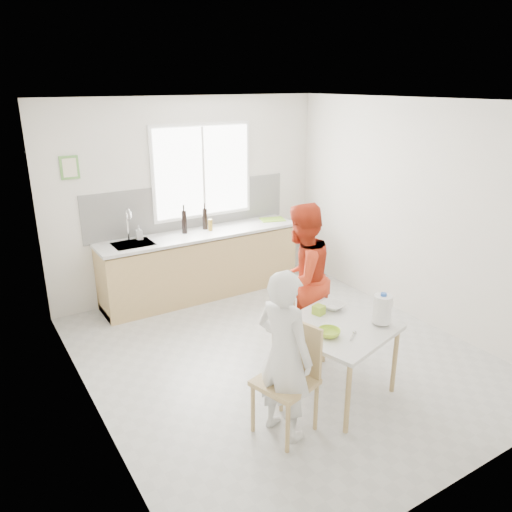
# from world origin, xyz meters

# --- Properties ---
(ground) EXTENTS (4.50, 4.50, 0.00)m
(ground) POSITION_xyz_m (0.00, 0.00, 0.00)
(ground) COLOR #B7B7B2
(ground) RESTS_ON ground
(room_shell) EXTENTS (4.50, 4.50, 4.50)m
(room_shell) POSITION_xyz_m (0.00, 0.00, 1.64)
(room_shell) COLOR silver
(room_shell) RESTS_ON ground
(window) EXTENTS (1.50, 0.06, 1.30)m
(window) POSITION_xyz_m (0.20, 2.23, 1.70)
(window) COLOR white
(window) RESTS_ON room_shell
(backsplash) EXTENTS (3.00, 0.02, 0.65)m
(backsplash) POSITION_xyz_m (0.00, 2.24, 1.23)
(backsplash) COLOR white
(backsplash) RESTS_ON room_shell
(picture_frame) EXTENTS (0.22, 0.03, 0.28)m
(picture_frame) POSITION_xyz_m (-1.55, 2.23, 1.90)
(picture_frame) COLOR #5D9C47
(picture_frame) RESTS_ON room_shell
(kitchen_counter) EXTENTS (2.84, 0.64, 1.37)m
(kitchen_counter) POSITION_xyz_m (-0.00, 1.95, 0.42)
(kitchen_counter) COLOR tan
(kitchen_counter) RESTS_ON ground
(dining_table) EXTENTS (1.15, 1.15, 0.72)m
(dining_table) POSITION_xyz_m (0.03, -0.87, 0.64)
(dining_table) COLOR silver
(dining_table) RESTS_ON ground
(chair_left) EXTENTS (0.55, 0.55, 0.97)m
(chair_left) POSITION_xyz_m (-0.62, -1.05, 0.53)
(chair_left) COLOR tan
(chair_left) RESTS_ON ground
(chair_far) EXTENTS (0.47, 0.47, 0.84)m
(chair_far) POSITION_xyz_m (0.15, 0.01, 0.46)
(chair_far) COLOR tan
(chair_far) RESTS_ON ground
(person_white) EXTENTS (0.49, 0.62, 1.50)m
(person_white) POSITION_xyz_m (-0.71, -1.07, 0.75)
(person_white) COLOR white
(person_white) RESTS_ON ground
(person_red) EXTENTS (0.96, 0.83, 1.68)m
(person_red) POSITION_xyz_m (0.26, 0.01, 0.84)
(person_red) COLOR red
(person_red) RESTS_ON ground
(bowl_green) EXTENTS (0.25, 0.25, 0.06)m
(bowl_green) POSITION_xyz_m (-0.15, -0.97, 0.75)
(bowl_green) COLOR #ACD832
(bowl_green) RESTS_ON dining_table
(bowl_white) EXTENTS (0.29, 0.29, 0.06)m
(bowl_white) POSITION_xyz_m (0.25, -0.55, 0.75)
(bowl_white) COLOR white
(bowl_white) RESTS_ON dining_table
(milk_jug) EXTENTS (0.23, 0.17, 0.30)m
(milk_jug) POSITION_xyz_m (0.42, -1.05, 0.88)
(milk_jug) COLOR white
(milk_jug) RESTS_ON dining_table
(green_box) EXTENTS (0.12, 0.12, 0.09)m
(green_box) POSITION_xyz_m (0.05, -0.57, 0.76)
(green_box) COLOR #93BD2B
(green_box) RESTS_ON dining_table
(spoon) EXTENTS (0.14, 0.10, 0.01)m
(spoon) POSITION_xyz_m (0.01, -1.10, 0.73)
(spoon) COLOR #A5A5AA
(spoon) RESTS_ON dining_table
(cutting_board) EXTENTS (0.41, 0.35, 0.01)m
(cutting_board) POSITION_xyz_m (1.20, 1.98, 0.93)
(cutting_board) COLOR #93D731
(cutting_board) RESTS_ON kitchen_counter
(wine_bottle_a) EXTENTS (0.07, 0.07, 0.32)m
(wine_bottle_a) POSITION_xyz_m (-0.20, 2.03, 1.08)
(wine_bottle_a) COLOR black
(wine_bottle_a) RESTS_ON kitchen_counter
(wine_bottle_b) EXTENTS (0.07, 0.07, 0.30)m
(wine_bottle_b) POSITION_xyz_m (0.13, 2.07, 1.07)
(wine_bottle_b) COLOR black
(wine_bottle_b) RESTS_ON kitchen_counter
(jar_amber) EXTENTS (0.06, 0.06, 0.16)m
(jar_amber) POSITION_xyz_m (0.16, 1.97, 1.00)
(jar_amber) COLOR olive
(jar_amber) RESTS_ON kitchen_counter
(soap_bottle) EXTENTS (0.09, 0.09, 0.18)m
(soap_bottle) POSITION_xyz_m (-0.81, 2.10, 1.01)
(soap_bottle) COLOR #999999
(soap_bottle) RESTS_ON kitchen_counter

